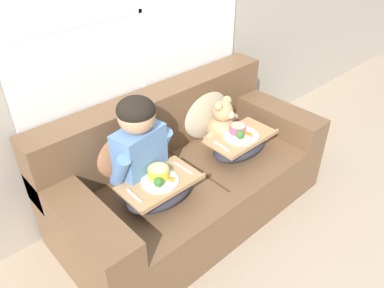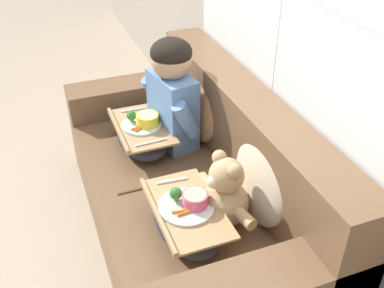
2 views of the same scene
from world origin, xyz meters
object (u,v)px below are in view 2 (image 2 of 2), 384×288
at_px(couch, 195,191).
at_px(throw_pillow_behind_teddy, 263,176).
at_px(lap_tray_child, 143,135).
at_px(child_figure, 172,88).
at_px(lap_tray_teddy, 187,218).
at_px(throw_pillow_behind_child, 203,104).
at_px(teddy_bear, 224,196).

xyz_separation_m(couch, throw_pillow_behind_teddy, (0.35, 0.19, 0.31)).
bearing_deg(throw_pillow_behind_teddy, lap_tray_child, -152.83).
relative_size(couch, child_figure, 3.01).
height_order(child_figure, lap_tray_teddy, child_figure).
relative_size(throw_pillow_behind_child, lap_tray_teddy, 0.94).
bearing_deg(throw_pillow_behind_teddy, child_figure, -165.49).
xyz_separation_m(throw_pillow_behind_teddy, child_figure, (-0.71, -0.18, 0.13)).
relative_size(lap_tray_child, lap_tray_teddy, 0.96).
bearing_deg(throw_pillow_behind_child, child_figure, -89.94).
bearing_deg(child_figure, lap_tray_child, -89.92).
xyz_separation_m(lap_tray_child, lap_tray_teddy, (0.71, -0.00, -0.00)).
relative_size(teddy_bear, lap_tray_teddy, 0.80).
bearing_deg(lap_tray_teddy, lap_tray_child, 179.99).
relative_size(throw_pillow_behind_teddy, lap_tray_child, 1.00).
relative_size(couch, lap_tray_child, 3.99).
bearing_deg(teddy_bear, lap_tray_child, -166.04).
xyz_separation_m(throw_pillow_behind_teddy, teddy_bear, (0.00, -0.19, -0.06)).
bearing_deg(throw_pillow_behind_teddy, teddy_bear, -89.70).
distance_m(teddy_bear, lap_tray_child, 0.73).
relative_size(throw_pillow_behind_child, lap_tray_child, 0.97).
height_order(child_figure, lap_tray_child, child_figure).
distance_m(throw_pillow_behind_child, teddy_bear, 0.73).
height_order(child_figure, teddy_bear, child_figure).
distance_m(throw_pillow_behind_teddy, child_figure, 0.74).
xyz_separation_m(throw_pillow_behind_child, lap_tray_child, (0.00, -0.36, -0.13)).
relative_size(throw_pillow_behind_child, child_figure, 0.74).
height_order(couch, lap_tray_child, couch).
height_order(teddy_bear, lap_tray_teddy, teddy_bear).
height_order(throw_pillow_behind_child, child_figure, child_figure).
distance_m(child_figure, lap_tray_teddy, 0.77).
relative_size(throw_pillow_behind_teddy, lap_tray_teddy, 0.96).
relative_size(couch, throw_pillow_behind_teddy, 4.00).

